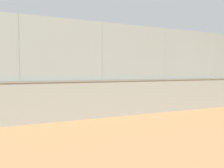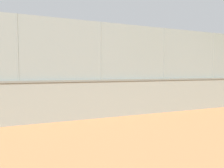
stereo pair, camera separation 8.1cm
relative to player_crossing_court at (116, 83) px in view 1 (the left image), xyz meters
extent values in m
plane|color=#B27247|center=(3.73, -1.50, -0.96)|extent=(260.00, 260.00, 0.00)
cube|color=gray|center=(3.09, 8.82, -0.19)|extent=(29.10, 0.74, 1.54)
cube|color=slate|center=(3.09, 8.82, 0.62)|extent=(29.10, 0.80, 0.08)
cube|color=gray|center=(3.09, 8.82, 1.85)|extent=(28.51, 0.50, 2.39)
cylinder|color=gray|center=(-1.66, 8.90, 1.85)|extent=(0.07, 0.07, 2.39)
cylinder|color=gray|center=(1.51, 8.84, 1.85)|extent=(0.07, 0.07, 2.39)
cylinder|color=gray|center=(4.68, 8.79, 1.85)|extent=(0.07, 0.07, 2.39)
cylinder|color=gray|center=(7.84, 8.74, 1.85)|extent=(0.07, 0.07, 2.39)
cylinder|color=navy|center=(-0.02, -0.11, -0.56)|extent=(0.15, 0.15, 0.80)
cylinder|color=navy|center=(-0.03, 0.09, -0.56)|extent=(0.15, 0.15, 0.80)
cylinder|color=#D14C42|center=(-0.03, -0.01, 0.13)|extent=(0.35, 0.35, 0.59)
cylinder|color=#936B4C|center=(0.03, -0.31, 0.25)|extent=(0.57, 0.10, 0.17)
cylinder|color=#936B4C|center=(0.27, 0.30, 0.25)|extent=(0.57, 0.10, 0.17)
sphere|color=#936B4C|center=(-0.03, -0.01, 0.54)|extent=(0.23, 0.23, 0.23)
cylinder|color=white|center=(-0.03, -0.01, 0.64)|extent=(0.24, 0.24, 0.05)
cylinder|color=black|center=(0.45, 0.31, 0.25)|extent=(0.30, 0.04, 0.04)
ellipsoid|color=#333338|center=(0.67, 0.31, 0.25)|extent=(0.30, 0.04, 0.24)
cylinder|color=#B2B2B2|center=(2.02, -1.62, -0.57)|extent=(0.20, 0.20, 0.79)
cylinder|color=#B2B2B2|center=(1.84, -1.70, -0.57)|extent=(0.20, 0.20, 0.79)
cylinder|color=#D14C42|center=(1.93, -1.66, 0.12)|extent=(0.45, 0.45, 0.58)
cylinder|color=#D8AD84|center=(2.18, -1.49, 0.24)|extent=(0.31, 0.54, 0.17)
cylinder|color=#D8AD84|center=(1.53, -1.51, 0.24)|extent=(0.31, 0.54, 0.17)
sphere|color=#D8AD84|center=(1.93, -1.66, 0.52)|extent=(0.22, 0.22, 0.22)
cylinder|color=white|center=(1.93, -1.66, 0.62)|extent=(0.31, 0.31, 0.05)
cylinder|color=black|center=(1.46, -1.35, 0.24)|extent=(0.16, 0.29, 0.04)
ellipsoid|color=#333338|center=(1.36, -1.15, 0.24)|extent=(0.15, 0.29, 0.24)
cylinder|color=#591919|center=(4.21, 6.29, -0.59)|extent=(0.20, 0.20, 0.74)
cylinder|color=#591919|center=(4.29, 6.47, -0.59)|extent=(0.20, 0.20, 0.74)
cylinder|color=white|center=(4.25, 6.38, 0.06)|extent=(0.44, 0.44, 0.55)
cylinder|color=tan|center=(4.18, 6.10, 0.17)|extent=(0.52, 0.28, 0.16)
cylinder|color=tan|center=(4.63, 6.53, 0.17)|extent=(0.52, 0.28, 0.16)
sphere|color=tan|center=(4.25, 6.38, 0.44)|extent=(0.21, 0.21, 0.21)
cylinder|color=navy|center=(4.25, 6.38, 0.53)|extent=(0.29, 0.29, 0.05)
sphere|color=yellow|center=(0.25, 2.41, 0.48)|extent=(0.09, 0.09, 0.09)
camera|label=1|loc=(7.68, 16.82, 0.96)|focal=32.63mm
camera|label=2|loc=(7.61, 16.85, 0.96)|focal=32.63mm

